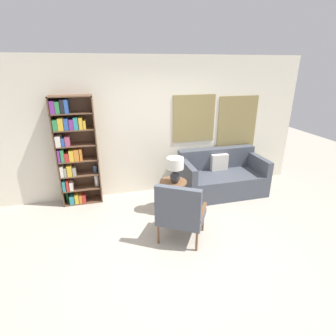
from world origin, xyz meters
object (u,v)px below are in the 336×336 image
object	(u,v)px
bookshelf	(73,151)
table_lamp	(175,167)
couch	(221,177)
side_table	(173,185)
armchair	(180,211)

from	to	relation	value
bookshelf	table_lamp	size ratio (longest dim) A/B	4.39
couch	side_table	bearing A→B (deg)	-157.89
side_table	table_lamp	xyz separation A→B (m)	(0.01, -0.06, 0.36)
armchair	couch	world-z (taller)	armchair
bookshelf	side_table	world-z (taller)	bookshelf
armchair	side_table	size ratio (longest dim) A/B	1.67
side_table	table_lamp	world-z (taller)	table_lamp
bookshelf	couch	size ratio (longest dim) A/B	1.21
couch	side_table	world-z (taller)	couch
couch	side_table	xyz separation A→B (m)	(-1.18, -0.48, 0.18)
armchair	side_table	bearing A→B (deg)	79.80
bookshelf	side_table	bearing A→B (deg)	-24.39
table_lamp	armchair	bearing A→B (deg)	-101.69
armchair	side_table	xyz separation A→B (m)	(0.17, 0.93, -0.02)
armchair	table_lamp	bearing A→B (deg)	78.31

